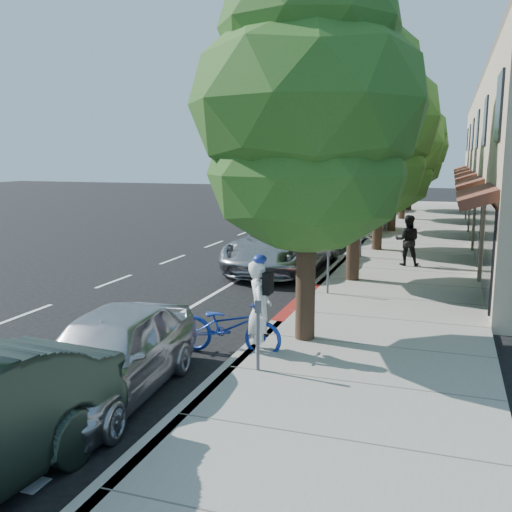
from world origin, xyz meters
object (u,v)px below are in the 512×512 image
at_px(street_tree_4, 405,136).
at_px(dark_suv_far, 381,201).
at_px(street_tree_2, 380,145).
at_px(street_tree_5, 411,148).
at_px(street_tree_1, 357,123).
at_px(near_car_a, 110,354).
at_px(street_tree_0, 308,111).
at_px(silver_suv, 283,245).
at_px(dark_sedan, 310,227).
at_px(street_tree_3, 395,142).
at_px(cyclist, 260,310).
at_px(white_pickup, 361,220).
at_px(bicycle, 228,326).
at_px(pedestrian, 408,240).

xyz_separation_m(street_tree_4, dark_suv_far, (-1.77, 4.54, -4.16)).
relative_size(street_tree_2, street_tree_5, 0.97).
bearing_deg(dark_suv_far, street_tree_1, -83.50).
distance_m(street_tree_4, near_car_a, 27.93).
distance_m(street_tree_0, dark_suv_far, 28.86).
relative_size(street_tree_1, silver_suv, 1.28).
bearing_deg(dark_sedan, street_tree_3, 62.13).
distance_m(cyclist, white_pickup, 18.27).
bearing_deg(street_tree_5, bicycle, -92.40).
xyz_separation_m(street_tree_1, white_pickup, (-1.40, 11.26, -4.06)).
relative_size(dark_suv_far, pedestrian, 2.82).
xyz_separation_m(bicycle, near_car_a, (-1.06, -2.50, 0.16)).
height_order(street_tree_2, near_car_a, street_tree_2).
distance_m(bicycle, dark_suv_far, 29.55).
bearing_deg(near_car_a, street_tree_0, 51.35).
bearing_deg(street_tree_3, cyclist, -91.96).
height_order(street_tree_4, cyclist, street_tree_4).
bearing_deg(cyclist, street_tree_3, -22.94).
height_order(cyclist, bicycle, cyclist).
distance_m(street_tree_1, street_tree_4, 18.00).
distance_m(bicycle, silver_suv, 8.61).
height_order(cyclist, near_car_a, cyclist).
relative_size(bicycle, silver_suv, 0.35).
distance_m(street_tree_0, pedestrian, 9.74).
xyz_separation_m(silver_suv, dark_sedan, (-0.45, 5.81, -0.06)).
relative_size(street_tree_4, pedestrian, 4.67).
height_order(street_tree_2, silver_suv, street_tree_2).
distance_m(street_tree_5, dark_sedan, 17.35).
distance_m(street_tree_5, white_pickup, 13.34).
bearing_deg(street_tree_1, pedestrian, 64.24).
bearing_deg(cyclist, bicycle, 69.10).
xyz_separation_m(street_tree_2, dark_sedan, (-3.07, 1.31, -3.48)).
bearing_deg(silver_suv, cyclist, -75.16).
xyz_separation_m(street_tree_0, street_tree_5, (0.00, 30.00, -0.30)).
distance_m(street_tree_3, white_pickup, 4.10).
bearing_deg(street_tree_1, cyclist, -95.31).
distance_m(street_tree_4, white_pickup, 8.10).
relative_size(street_tree_1, cyclist, 4.07).
relative_size(street_tree_3, street_tree_4, 0.92).
distance_m(dark_suv_far, pedestrian, 19.90).
relative_size(bicycle, dark_suv_far, 0.44).
distance_m(white_pickup, near_car_a, 20.78).
xyz_separation_m(dark_suv_far, near_car_a, (-0.60, -32.04, -0.11)).
distance_m(cyclist, near_car_a, 3.04).
distance_m(street_tree_4, silver_suv, 17.21).
bearing_deg(street_tree_2, white_pickup, 104.91).
bearing_deg(bicycle, street_tree_3, -6.98).
bearing_deg(white_pickup, street_tree_5, 89.63).
height_order(street_tree_4, pedestrian, street_tree_4).
height_order(street_tree_2, street_tree_5, street_tree_5).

